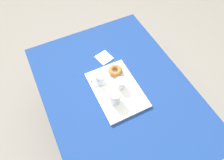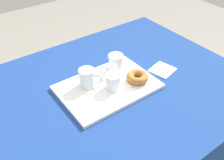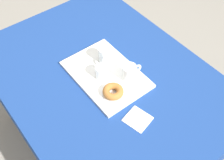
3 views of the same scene
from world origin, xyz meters
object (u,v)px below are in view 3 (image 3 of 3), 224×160
object	(u,v)px
tea_mug_right	(105,55)
donut_plate_left	(113,94)
tea_mug_left	(130,73)
paper_napkin	(138,119)
dining_table	(104,85)
water_glass_near	(102,73)
serving_tray	(106,74)
sugar_donut_left	(113,91)

from	to	relation	value
tea_mug_right	donut_plate_left	size ratio (longest dim) A/B	0.85
tea_mug_left	tea_mug_right	bearing A→B (deg)	-172.60
paper_napkin	dining_table	bearing A→B (deg)	172.77
paper_napkin	water_glass_near	bearing A→B (deg)	176.96
serving_tray	tea_mug_left	size ratio (longest dim) A/B	3.99
dining_table	donut_plate_left	bearing A→B (deg)	-18.91
water_glass_near	paper_napkin	bearing A→B (deg)	-3.04
sugar_donut_left	tea_mug_left	bearing A→B (deg)	103.13
donut_plate_left	sugar_donut_left	xyz separation A→B (m)	(0.00, 0.00, 0.02)
serving_tray	sugar_donut_left	xyz separation A→B (m)	(0.14, -0.06, 0.03)
tea_mug_right	water_glass_near	world-z (taller)	tea_mug_right
dining_table	water_glass_near	world-z (taller)	water_glass_near
tea_mug_right	sugar_donut_left	bearing A→B (deg)	-27.46
dining_table	tea_mug_left	world-z (taller)	tea_mug_left
donut_plate_left	paper_napkin	bearing A→B (deg)	2.73
donut_plate_left	paper_napkin	xyz separation A→B (m)	(0.18, 0.01, -0.02)
sugar_donut_left	serving_tray	bearing A→B (deg)	157.26
sugar_donut_left	paper_napkin	bearing A→B (deg)	2.73
water_glass_near	sugar_donut_left	world-z (taller)	water_glass_near
dining_table	donut_plate_left	distance (m)	0.19
water_glass_near	paper_napkin	world-z (taller)	water_glass_near
tea_mug_right	water_glass_near	distance (m)	0.12
tea_mug_left	water_glass_near	bearing A→B (deg)	-131.39
water_glass_near	serving_tray	bearing A→B (deg)	104.74
tea_mug_right	serving_tray	bearing A→B (deg)	-34.87
dining_table	sugar_donut_left	xyz separation A→B (m)	(0.15, -0.05, 0.14)
serving_tray	donut_plate_left	xyz separation A→B (m)	(0.14, -0.06, 0.01)
serving_tray	tea_mug_right	xyz separation A→B (m)	(-0.08, 0.05, 0.05)
tea_mug_right	paper_napkin	bearing A→B (deg)	-14.46
dining_table	tea_mug_left	distance (m)	0.21
sugar_donut_left	paper_napkin	size ratio (longest dim) A/B	0.93
tea_mug_left	donut_plate_left	xyz separation A→B (m)	(0.03, -0.13, -0.04)
tea_mug_left	sugar_donut_left	distance (m)	0.14
tea_mug_right	paper_napkin	distance (m)	0.41
dining_table	tea_mug_left	size ratio (longest dim) A/B	12.27
serving_tray	paper_napkin	xyz separation A→B (m)	(0.32, -0.05, -0.01)
tea_mug_left	water_glass_near	world-z (taller)	tea_mug_left
dining_table	tea_mug_right	bearing A→B (deg)	137.39
dining_table	donut_plate_left	xyz separation A→B (m)	(0.15, -0.05, 0.12)
dining_table	tea_mug_right	distance (m)	0.18
tea_mug_left	water_glass_near	size ratio (longest dim) A/B	1.50
sugar_donut_left	paper_napkin	world-z (taller)	sugar_donut_left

